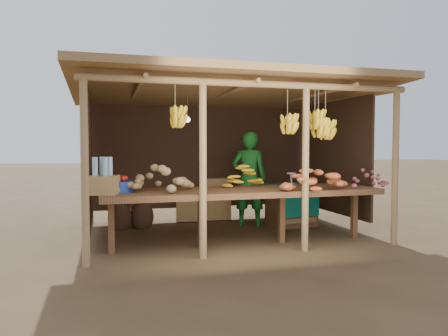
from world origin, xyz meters
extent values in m
plane|color=brown|center=(0.00, 0.00, 0.00)|extent=(60.00, 60.00, 0.00)
cylinder|color=#A38054|center=(-2.10, -1.50, 1.10)|extent=(0.09, 0.09, 2.20)
cylinder|color=#A38054|center=(2.10, -1.50, 1.10)|extent=(0.09, 0.09, 2.20)
cylinder|color=#A38054|center=(-2.10, 1.50, 1.10)|extent=(0.09, 0.09, 2.20)
cylinder|color=#A38054|center=(2.10, 1.50, 1.10)|extent=(0.09, 0.09, 2.20)
cylinder|color=#A38054|center=(-0.70, -1.50, 1.10)|extent=(0.09, 0.09, 2.20)
cylinder|color=#A38054|center=(0.70, -1.50, 1.10)|extent=(0.09, 0.09, 2.20)
cylinder|color=#A38054|center=(0.00, -1.50, 2.20)|extent=(4.40, 0.09, 0.09)
cylinder|color=#A38054|center=(0.00, 1.50, 2.20)|extent=(4.40, 0.09, 0.09)
cube|color=#9E774A|center=(0.00, 0.00, 2.29)|extent=(4.70, 3.50, 0.28)
cube|color=#402A1E|center=(0.00, 1.48, 1.21)|extent=(4.20, 0.04, 1.98)
cube|color=#402A1E|center=(-2.08, 0.20, 1.21)|extent=(0.04, 2.40, 1.98)
cube|color=#402A1E|center=(2.08, 0.20, 1.21)|extent=(0.04, 2.40, 1.98)
cube|color=brown|center=(0.00, -0.95, 0.76)|extent=(3.90, 1.05, 0.08)
cube|color=brown|center=(-1.80, -0.95, 0.36)|extent=(0.08, 0.08, 0.72)
cube|color=brown|center=(-0.60, -0.95, 0.36)|extent=(0.08, 0.08, 0.72)
cube|color=brown|center=(0.60, -0.95, 0.36)|extent=(0.08, 0.08, 0.72)
cube|color=brown|center=(1.80, -0.95, 0.36)|extent=(0.08, 0.08, 0.72)
cylinder|color=navy|center=(-1.72, -0.88, 0.87)|extent=(0.42, 0.42, 0.15)
cube|color=#9E7846|center=(-1.90, -1.10, 0.92)|extent=(0.44, 0.38, 0.24)
imported|color=#166721|center=(0.59, 0.45, 0.83)|extent=(0.71, 0.59, 1.66)
cube|color=brown|center=(1.32, 0.28, 0.33)|extent=(0.81, 0.72, 0.67)
cube|color=#0B7E6B|center=(1.32, 0.28, 0.70)|extent=(0.90, 0.81, 0.07)
cube|color=#9E7846|center=(0.21, 1.20, 0.21)|extent=(0.55, 0.47, 0.39)
cube|color=#9E7846|center=(0.21, 1.20, 0.60)|extent=(0.55, 0.47, 0.39)
cube|color=#9E7846|center=(-0.33, 1.20, 0.21)|extent=(0.55, 0.47, 0.39)
ellipsoid|color=#402A1E|center=(-1.62, 0.75, 0.24)|extent=(0.40, 0.40, 0.54)
ellipsoid|color=#402A1E|center=(-1.25, 0.75, 0.24)|extent=(0.40, 0.40, 0.54)
camera|label=1|loc=(-1.93, -6.77, 1.42)|focal=35.00mm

